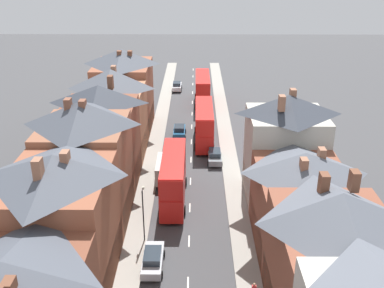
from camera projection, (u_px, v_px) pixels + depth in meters
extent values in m
cube|color=gray|center=(154.00, 153.00, 61.24)|extent=(2.20, 104.00, 0.14)
cube|color=gray|center=(228.00, 153.00, 61.16)|extent=(2.20, 104.00, 0.14)
cube|color=silver|center=(188.00, 284.00, 37.41)|extent=(0.14, 1.80, 0.01)
cube|color=silver|center=(189.00, 241.00, 42.91)|extent=(0.14, 1.80, 0.01)
cube|color=silver|center=(190.00, 208.00, 48.40)|extent=(0.14, 1.80, 0.01)
cube|color=silver|center=(190.00, 181.00, 53.90)|extent=(0.14, 1.80, 0.01)
cube|color=silver|center=(191.00, 160.00, 59.39)|extent=(0.14, 1.80, 0.01)
cube|color=silver|center=(191.00, 142.00, 64.89)|extent=(0.14, 1.80, 0.01)
cube|color=silver|center=(192.00, 127.00, 70.39)|extent=(0.14, 1.80, 0.01)
cube|color=silver|center=(192.00, 114.00, 75.88)|extent=(0.14, 1.80, 0.01)
cube|color=silver|center=(192.00, 102.00, 81.38)|extent=(0.14, 1.80, 0.01)
cube|color=silver|center=(193.00, 93.00, 86.88)|extent=(0.14, 1.80, 0.01)
cube|color=silver|center=(193.00, 84.00, 92.37)|extent=(0.14, 1.80, 0.01)
cube|color=silver|center=(193.00, 76.00, 97.87)|extent=(0.14, 1.80, 0.01)
cube|color=silver|center=(193.00, 70.00, 103.36)|extent=(0.14, 1.80, 0.01)
pyramid|color=#474C56|center=(2.00, 275.00, 25.02)|extent=(8.00, 11.28, 1.89)
cube|color=brown|center=(9.00, 287.00, 23.45)|extent=(0.60, 0.90, 0.91)
cube|color=#935138|center=(62.00, 228.00, 36.38)|extent=(8.00, 9.91, 9.73)
cube|color=black|center=(114.00, 261.00, 37.66)|extent=(0.12, 9.12, 3.20)
pyramid|color=#474C56|center=(54.00, 165.00, 34.08)|extent=(8.00, 9.91, 1.73)
cube|color=#99664C|center=(38.00, 169.00, 31.73)|extent=(0.60, 0.90, 1.56)
cube|color=#99664C|center=(65.00, 159.00, 33.74)|extent=(0.60, 0.90, 1.18)
cube|color=brown|center=(87.00, 172.00, 44.78)|extent=(8.00, 8.70, 10.32)
cube|color=#1E5133|center=(129.00, 203.00, 46.18)|extent=(0.12, 8.00, 3.20)
pyramid|color=#474C56|center=(81.00, 113.00, 42.26)|extent=(8.00, 8.70, 2.29)
cube|color=brown|center=(68.00, 106.00, 41.93)|extent=(0.60, 0.90, 1.42)
cube|color=brown|center=(83.00, 107.00, 41.74)|extent=(0.60, 0.90, 1.35)
cube|color=brown|center=(103.00, 143.00, 52.09)|extent=(8.00, 7.05, 9.83)
cube|color=black|center=(138.00, 169.00, 53.39)|extent=(0.12, 6.48, 3.20)
pyramid|color=#383D47|center=(98.00, 94.00, 49.71)|extent=(8.00, 7.05, 2.04)
cube|color=brown|center=(110.00, 82.00, 51.22)|extent=(0.60, 0.90, 1.57)
cube|color=#B2704C|center=(114.00, 122.00, 59.37)|extent=(8.00, 8.55, 9.16)
cube|color=black|center=(145.00, 143.00, 60.54)|extent=(0.12, 7.87, 3.20)
pyramid|color=#565B66|center=(111.00, 79.00, 57.02)|extent=(8.00, 8.55, 2.55)
cube|color=#99664C|center=(114.00, 71.00, 57.92)|extent=(0.60, 0.90, 1.40)
cube|color=#935138|center=(124.00, 97.00, 67.61)|extent=(8.00, 9.88, 10.19)
cube|color=#1E5133|center=(151.00, 119.00, 68.98)|extent=(0.12, 9.09, 3.20)
pyramid|color=#474C56|center=(122.00, 56.00, 65.13)|extent=(8.00, 9.88, 2.16)
cube|color=brown|center=(119.00, 54.00, 63.88)|extent=(0.60, 0.90, 1.06)
cube|color=brown|center=(130.00, 54.00, 64.43)|extent=(0.60, 0.90, 0.93)
cube|color=brown|center=(331.00, 277.00, 31.72)|extent=(8.00, 10.10, 8.77)
pyramid|color=#565B66|center=(341.00, 209.00, 29.47)|extent=(8.00, 10.10, 2.42)
cube|color=brown|center=(354.00, 181.00, 31.49)|extent=(0.60, 0.90, 1.49)
cube|color=brown|center=(324.00, 184.00, 30.99)|extent=(0.60, 0.90, 1.55)
cube|color=brown|center=(300.00, 209.00, 41.25)|extent=(8.00, 10.11, 7.38)
cube|color=olive|center=(256.00, 228.00, 42.12)|extent=(0.12, 9.30, 3.20)
pyramid|color=#565B66|center=(305.00, 163.00, 39.37)|extent=(8.00, 10.11, 2.01)
cube|color=#99664C|center=(322.00, 154.00, 39.66)|extent=(0.60, 0.90, 1.16)
cube|color=#99664C|center=(304.00, 165.00, 37.73)|extent=(0.60, 0.90, 1.17)
cube|color=#BCB7A8|center=(284.00, 157.00, 48.72)|extent=(8.00, 7.29, 9.87)
cube|color=olive|center=(246.00, 183.00, 50.09)|extent=(0.12, 6.71, 3.20)
pyramid|color=#383D47|center=(289.00, 104.00, 46.33)|extent=(8.00, 7.29, 2.05)
cube|color=#99664C|center=(293.00, 96.00, 46.63)|extent=(0.60, 0.90, 1.45)
cube|color=#99664C|center=(282.00, 103.00, 44.31)|extent=(0.60, 0.90, 1.54)
cube|color=red|center=(204.00, 131.00, 64.18)|extent=(2.44, 10.80, 2.50)
cube|color=red|center=(204.00, 116.00, 63.22)|extent=(2.44, 10.58, 2.30)
cube|color=red|center=(204.00, 107.00, 62.74)|extent=(2.39, 10.37, 0.10)
cube|color=#28333D|center=(203.00, 117.00, 69.00)|extent=(2.20, 0.10, 1.20)
cube|color=#28333D|center=(204.00, 103.00, 68.08)|extent=(2.20, 0.10, 1.10)
cube|color=#28333D|center=(196.00, 130.00, 64.09)|extent=(0.06, 9.18, 0.90)
cube|color=#28333D|center=(196.00, 115.00, 63.19)|extent=(0.06, 9.18, 0.90)
cube|color=yellow|center=(204.00, 98.00, 67.76)|extent=(1.34, 0.08, 0.32)
cylinder|color=black|center=(195.00, 130.00, 67.72)|extent=(0.30, 1.00, 1.00)
cylinder|color=black|center=(212.00, 130.00, 67.70)|extent=(0.30, 1.00, 1.00)
cylinder|color=black|center=(195.00, 147.00, 61.93)|extent=(0.30, 1.00, 1.00)
cylinder|color=black|center=(213.00, 147.00, 61.91)|extent=(0.30, 1.00, 1.00)
cube|color=red|center=(174.00, 187.00, 49.30)|extent=(2.44, 10.80, 2.50)
cube|color=red|center=(173.00, 167.00, 48.33)|extent=(2.44, 10.58, 2.30)
cube|color=red|center=(173.00, 157.00, 47.85)|extent=(2.39, 10.37, 0.10)
cube|color=#28333D|center=(176.00, 164.00, 54.12)|extent=(2.20, 0.10, 1.20)
cube|color=#28333D|center=(175.00, 146.00, 53.19)|extent=(2.20, 0.10, 1.10)
cube|color=#28333D|center=(163.00, 185.00, 49.21)|extent=(0.06, 9.18, 0.90)
cube|color=#28333D|center=(162.00, 166.00, 48.30)|extent=(0.06, 9.18, 0.90)
cube|color=yellow|center=(175.00, 140.00, 52.87)|extent=(1.34, 0.08, 0.32)
cylinder|color=black|center=(165.00, 181.00, 52.83)|extent=(0.30, 1.00, 1.00)
cylinder|color=black|center=(185.00, 181.00, 52.81)|extent=(0.30, 1.00, 1.00)
cylinder|color=black|center=(161.00, 210.00, 47.05)|extent=(0.30, 1.00, 1.00)
cylinder|color=black|center=(184.00, 210.00, 47.03)|extent=(0.30, 1.00, 1.00)
cube|color=red|center=(202.00, 96.00, 79.63)|extent=(2.44, 10.80, 2.50)
cube|color=red|center=(203.00, 83.00, 78.67)|extent=(2.44, 10.58, 2.30)
cube|color=red|center=(203.00, 76.00, 78.19)|extent=(2.39, 10.37, 0.10)
cube|color=#28333D|center=(202.00, 86.00, 84.45)|extent=(2.20, 0.10, 1.20)
cube|color=#28333D|center=(202.00, 74.00, 83.53)|extent=(2.20, 0.10, 1.10)
cube|color=#28333D|center=(196.00, 94.00, 79.54)|extent=(0.06, 9.18, 0.90)
cube|color=#28333D|center=(196.00, 82.00, 78.64)|extent=(0.06, 9.18, 0.90)
cube|color=yellow|center=(202.00, 70.00, 83.21)|extent=(1.34, 0.08, 0.32)
cylinder|color=black|center=(196.00, 96.00, 83.17)|extent=(0.30, 1.00, 1.00)
cylinder|color=black|center=(209.00, 96.00, 83.15)|extent=(0.30, 1.00, 1.00)
cylinder|color=black|center=(196.00, 107.00, 77.38)|extent=(0.30, 1.00, 1.00)
cylinder|color=black|center=(210.00, 107.00, 77.36)|extent=(0.30, 1.00, 1.00)
cube|color=silver|center=(177.00, 87.00, 88.17)|extent=(1.70, 4.22, 0.76)
cube|color=#28333D|center=(177.00, 84.00, 87.71)|extent=(1.46, 2.11, 0.60)
cylinder|color=black|center=(173.00, 87.00, 89.53)|extent=(0.20, 0.62, 0.62)
cylinder|color=black|center=(181.00, 87.00, 89.52)|extent=(0.20, 0.62, 0.62)
cylinder|color=black|center=(172.00, 91.00, 87.13)|extent=(0.20, 0.62, 0.62)
cylinder|color=black|center=(181.00, 91.00, 87.12)|extent=(0.20, 0.62, 0.62)
cube|color=#B7BABF|center=(153.00, 260.00, 39.21)|extent=(1.70, 4.59, 0.73)
cube|color=#28333D|center=(152.00, 256.00, 38.74)|extent=(1.46, 2.29, 0.60)
cylinder|color=black|center=(145.00, 253.00, 40.67)|extent=(0.20, 0.62, 0.62)
cylinder|color=black|center=(164.00, 254.00, 40.66)|extent=(0.20, 0.62, 0.62)
cylinder|color=black|center=(142.00, 274.00, 38.07)|extent=(0.20, 0.62, 0.62)
cylinder|color=black|center=(162.00, 275.00, 38.05)|extent=(0.20, 0.62, 0.62)
cube|color=gray|center=(215.00, 157.00, 58.67)|extent=(1.70, 4.59, 0.75)
cube|color=#28333D|center=(215.00, 153.00, 58.19)|extent=(1.46, 2.29, 0.60)
cylinder|color=black|center=(208.00, 155.00, 60.13)|extent=(0.20, 0.62, 0.62)
cylinder|color=black|center=(220.00, 155.00, 60.12)|extent=(0.20, 0.62, 0.62)
cylinder|color=black|center=(208.00, 164.00, 57.52)|extent=(0.20, 0.62, 0.62)
cylinder|color=black|center=(222.00, 164.00, 57.51)|extent=(0.20, 0.62, 0.62)
cube|color=#236093|center=(179.00, 132.00, 66.57)|extent=(1.70, 4.12, 0.79)
cube|color=#28333D|center=(179.00, 128.00, 66.10)|extent=(1.46, 2.06, 0.60)
cylinder|color=black|center=(174.00, 131.00, 67.90)|extent=(0.20, 0.62, 0.62)
cylinder|color=black|center=(185.00, 131.00, 67.89)|extent=(0.20, 0.62, 0.62)
cylinder|color=black|center=(173.00, 137.00, 65.56)|extent=(0.20, 0.62, 0.62)
cylinder|color=black|center=(185.00, 137.00, 65.55)|extent=(0.20, 0.62, 0.62)
cube|color=silver|center=(165.00, 169.00, 53.91)|extent=(1.96, 5.20, 2.10)
cube|color=#28333D|center=(166.00, 158.00, 56.12)|extent=(1.76, 0.10, 0.90)
cylinder|color=black|center=(158.00, 170.00, 55.74)|extent=(0.24, 0.72, 0.72)
cylinder|color=black|center=(174.00, 170.00, 55.73)|extent=(0.24, 0.72, 0.72)
cylinder|color=black|center=(156.00, 182.00, 52.89)|extent=(0.24, 0.72, 0.72)
cylinder|color=black|center=(172.00, 182.00, 52.87)|extent=(0.24, 0.72, 0.72)
cube|color=red|center=(254.00, 288.00, 35.16)|extent=(0.36, 0.22, 0.54)
sphere|color=tan|center=(254.00, 284.00, 35.00)|extent=(0.22, 0.22, 0.22)
cylinder|color=black|center=(143.00, 217.00, 41.80)|extent=(0.12, 0.12, 5.50)
cylinder|color=black|center=(143.00, 189.00, 41.14)|extent=(0.08, 0.90, 0.08)
cube|color=beige|center=(143.00, 188.00, 41.59)|extent=(0.20, 0.32, 0.20)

